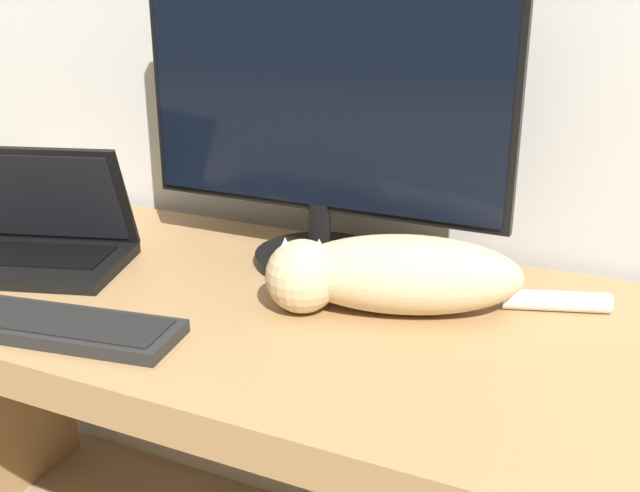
{
  "coord_description": "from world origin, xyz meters",
  "views": [
    {
      "loc": [
        0.64,
        -0.64,
        1.2
      ],
      "look_at": [
        0.2,
        0.3,
        0.83
      ],
      "focal_mm": 42.0,
      "sensor_mm": 36.0,
      "label": 1
    }
  ],
  "objects_px": {
    "monitor": "(320,109)",
    "cat": "(391,273)",
    "external_keyboard": "(54,326)",
    "laptop": "(33,241)"
  },
  "relations": [
    {
      "from": "cat",
      "to": "monitor",
      "type": "bearing_deg",
      "value": 123.94
    },
    {
      "from": "monitor",
      "to": "laptop",
      "type": "relative_size",
      "value": 1.75
    },
    {
      "from": "monitor",
      "to": "cat",
      "type": "xyz_separation_m",
      "value": [
        0.19,
        -0.14,
        -0.22
      ]
    },
    {
      "from": "monitor",
      "to": "cat",
      "type": "relative_size",
      "value": 1.35
    },
    {
      "from": "monitor",
      "to": "external_keyboard",
      "type": "xyz_separation_m",
      "value": [
        -0.23,
        -0.43,
        -0.27
      ]
    },
    {
      "from": "laptop",
      "to": "external_keyboard",
      "type": "relative_size",
      "value": 0.98
    },
    {
      "from": "cat",
      "to": "laptop",
      "type": "bearing_deg",
      "value": 168.61
    },
    {
      "from": "monitor",
      "to": "external_keyboard",
      "type": "relative_size",
      "value": 1.71
    },
    {
      "from": "external_keyboard",
      "to": "cat",
      "type": "relative_size",
      "value": 0.79
    },
    {
      "from": "monitor",
      "to": "laptop",
      "type": "height_order",
      "value": "monitor"
    }
  ]
}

